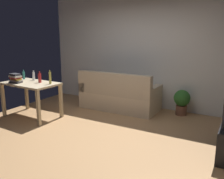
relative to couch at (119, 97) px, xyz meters
name	(u,v)px	position (x,y,z in m)	size (l,w,h in m)	color
ground_plane	(93,135)	(0.34, -1.59, -0.32)	(5.20, 4.40, 0.02)	tan
wall_rear	(143,52)	(0.34, 0.61, 1.04)	(5.20, 0.10, 2.70)	white
couch	(119,97)	(0.00, 0.00, 0.00)	(1.84, 0.84, 0.92)	beige
desk	(31,88)	(-1.38, -1.41, 0.34)	(1.23, 0.75, 0.76)	#C6B28E
potted_plant	(182,101)	(1.42, 0.31, 0.02)	(0.36, 0.36, 0.57)	brown
bottle_tall	(24,75)	(-1.84, -1.19, 0.54)	(0.05, 0.05, 0.21)	teal
bottle_clear	(34,76)	(-1.54, -1.17, 0.55)	(0.06, 0.06, 0.22)	silver
bottle_red	(40,78)	(-1.22, -1.30, 0.56)	(0.07, 0.07, 0.24)	#AD2323
bottle_squat	(50,78)	(-0.91, -1.31, 0.58)	(0.05, 0.05, 0.29)	#BCB24C
book_stack	(16,78)	(-1.64, -1.58, 0.55)	(0.26, 0.24, 0.20)	#333338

